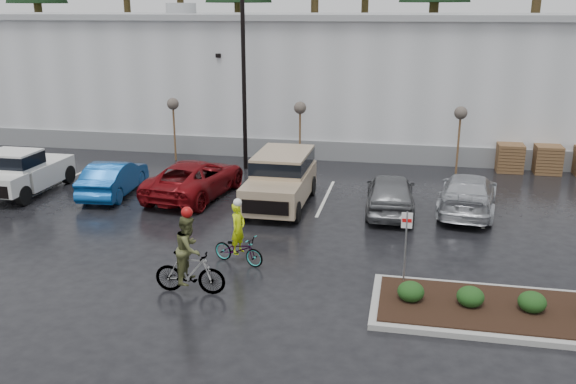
% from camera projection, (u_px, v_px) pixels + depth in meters
% --- Properties ---
extents(ground, '(120.00, 120.00, 0.00)m').
position_uv_depth(ground, '(270.00, 277.00, 17.70)').
color(ground, black).
rests_on(ground, ground).
extents(warehouse, '(60.50, 15.50, 7.20)m').
position_uv_depth(warehouse, '(350.00, 74.00, 37.28)').
color(warehouse, silver).
rests_on(warehouse, ground).
extents(wooded_ridge, '(80.00, 25.00, 6.00)m').
position_uv_depth(wooded_ridge, '(374.00, 57.00, 59.06)').
color(wooded_ridge, '#25441C').
rests_on(wooded_ridge, ground).
extents(lamppost, '(0.50, 1.00, 9.22)m').
position_uv_depth(lamppost, '(243.00, 49.00, 28.07)').
color(lamppost, black).
rests_on(lamppost, ground).
extents(sapling_west, '(0.60, 0.60, 3.20)m').
position_uv_depth(sapling_west, '(173.00, 107.00, 30.62)').
color(sapling_west, brown).
rests_on(sapling_west, ground).
extents(sapling_mid, '(0.60, 0.60, 3.20)m').
position_uv_depth(sapling_mid, '(300.00, 111.00, 29.39)').
color(sapling_mid, brown).
rests_on(sapling_mid, ground).
extents(sapling_east, '(0.60, 0.60, 3.20)m').
position_uv_depth(sapling_east, '(460.00, 117.00, 27.97)').
color(sapling_east, brown).
rests_on(sapling_east, ground).
extents(pallet_stack_a, '(1.20, 1.20, 1.35)m').
position_uv_depth(pallet_stack_a, '(510.00, 158.00, 29.03)').
color(pallet_stack_a, brown).
rests_on(pallet_stack_a, ground).
extents(pallet_stack_b, '(1.20, 1.20, 1.35)m').
position_uv_depth(pallet_stack_b, '(547.00, 159.00, 28.71)').
color(pallet_stack_b, brown).
rests_on(pallet_stack_b, ground).
extents(curb_island, '(8.00, 3.00, 0.15)m').
position_uv_depth(curb_island, '(531.00, 314.00, 15.41)').
color(curb_island, gray).
rests_on(curb_island, ground).
extents(mulch_bed, '(7.60, 2.60, 0.04)m').
position_uv_depth(mulch_bed, '(531.00, 311.00, 15.38)').
color(mulch_bed, black).
rests_on(mulch_bed, curb_island).
extents(shrub_a, '(0.70, 0.70, 0.52)m').
position_uv_depth(shrub_a, '(411.00, 292.00, 15.88)').
color(shrub_a, '#173211').
rests_on(shrub_a, curb_island).
extents(shrub_b, '(0.70, 0.70, 0.52)m').
position_uv_depth(shrub_b, '(470.00, 297.00, 15.60)').
color(shrub_b, '#173211').
rests_on(shrub_b, curb_island).
extents(shrub_c, '(0.70, 0.70, 0.52)m').
position_uv_depth(shrub_c, '(532.00, 302.00, 15.31)').
color(shrub_c, '#173211').
rests_on(shrub_c, curb_island).
extents(fire_lane_sign, '(0.30, 0.05, 2.20)m').
position_uv_depth(fire_lane_sign, '(406.00, 239.00, 16.76)').
color(fire_lane_sign, gray).
rests_on(fire_lane_sign, ground).
extents(pickup_white, '(2.10, 5.20, 1.96)m').
position_uv_depth(pickup_white, '(28.00, 169.00, 25.74)').
color(pickup_white, silver).
rests_on(pickup_white, ground).
extents(car_blue, '(1.91, 4.50, 1.44)m').
position_uv_depth(car_blue, '(114.00, 178.00, 25.37)').
color(car_blue, '#0D4592').
rests_on(car_blue, ground).
extents(car_red, '(3.24, 5.78, 1.53)m').
position_uv_depth(car_red, '(195.00, 178.00, 25.15)').
color(car_red, maroon).
rests_on(car_red, ground).
extents(suv_tan, '(2.20, 5.10, 2.06)m').
position_uv_depth(suv_tan, '(280.00, 181.00, 23.79)').
color(suv_tan, tan).
rests_on(suv_tan, ground).
extents(car_grey, '(1.98, 4.55, 1.53)m').
position_uv_depth(car_grey, '(390.00, 193.00, 23.17)').
color(car_grey, slate).
rests_on(car_grey, ground).
extents(car_far_silver, '(2.71, 5.27, 1.46)m').
position_uv_depth(car_far_silver, '(468.00, 193.00, 23.24)').
color(car_far_silver, '#B8BBC1').
rests_on(car_far_silver, ground).
extents(cyclist_hivis, '(1.81, 1.08, 2.08)m').
position_uv_depth(cyclist_hivis, '(239.00, 243.00, 18.49)').
color(cyclist_hivis, '#3F3F44').
rests_on(cyclist_hivis, ground).
extents(cyclist_olive, '(1.92, 0.93, 2.48)m').
position_uv_depth(cyclist_olive, '(189.00, 262.00, 16.50)').
color(cyclist_olive, '#3F3F44').
rests_on(cyclist_olive, ground).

